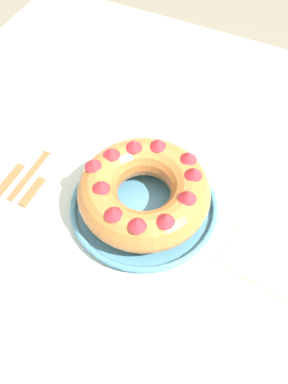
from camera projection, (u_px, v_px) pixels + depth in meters
name	position (u px, v px, depth m)	size (l,w,h in m)	color
ground_plane	(138.00, 327.00, 1.53)	(8.00, 8.00, 0.00)	gray
dining_table	(135.00, 224.00, 1.00)	(1.25, 1.29, 0.74)	silver
serving_dish	(144.00, 207.00, 0.91)	(0.30, 0.30, 0.03)	#518EB2
bundt_cake	(144.00, 191.00, 0.87)	(0.26, 0.26, 0.10)	#C67538
fork	(40.00, 161.00, 1.00)	(0.02, 0.20, 0.01)	#936038
serving_knife	(20.00, 167.00, 0.99)	(0.02, 0.23, 0.01)	#936038
cake_knife	(42.00, 180.00, 0.97)	(0.02, 0.18, 0.01)	#936038
napkin	(271.00, 261.00, 0.85)	(0.17, 0.12, 0.00)	beige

